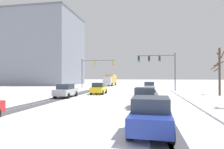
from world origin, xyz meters
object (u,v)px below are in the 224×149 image
object	(u,v)px
car_grey_fourth	(145,97)
office_building_far_left_block	(42,50)
car_silver_third	(66,91)
box_truck_delivery	(110,80)
car_blue_sixth	(151,115)
car_white_lead	(149,87)
car_yellow_cab_second	(99,88)
bare_tree_sidewalk_mid	(219,70)
traffic_signal_near_right	(159,63)
traffic_signal_far_left	(94,67)

from	to	relation	value
car_grey_fourth	office_building_far_left_block	xyz separation A→B (m)	(-32.41, 40.20, 10.11)
car_silver_third	box_truck_delivery	world-z (taller)	box_truck_delivery
car_blue_sixth	office_building_far_left_block	world-z (taller)	office_building_far_left_block
car_silver_third	box_truck_delivery	bearing A→B (deg)	90.60
car_white_lead	car_blue_sixth	world-z (taller)	same
car_yellow_cab_second	box_truck_delivery	size ratio (longest dim) A/B	0.56
bare_tree_sidewalk_mid	office_building_far_left_block	world-z (taller)	office_building_far_left_block
car_yellow_cab_second	car_silver_third	xyz separation A→B (m)	(-2.80, -5.12, 0.00)
box_truck_delivery	traffic_signal_near_right	bearing A→B (deg)	-56.29
car_yellow_cab_second	box_truck_delivery	distance (m)	25.20
traffic_signal_near_right	office_building_far_left_block	bearing A→B (deg)	147.23
traffic_signal_near_right	office_building_far_left_block	distance (m)	41.61
car_blue_sixth	box_truck_delivery	xyz separation A→B (m)	(-10.19, 43.59, 0.82)
car_blue_sixth	car_white_lead	bearing A→B (deg)	89.76
traffic_signal_far_left	car_silver_third	world-z (taller)	traffic_signal_far_left
car_silver_third	office_building_far_left_block	size ratio (longest dim) A/B	0.19
bare_tree_sidewalk_mid	box_truck_delivery	bearing A→B (deg)	128.37
box_truck_delivery	office_building_far_left_block	size ratio (longest dim) A/B	0.34
traffic_signal_far_left	box_truck_delivery	bearing A→B (deg)	79.10
car_white_lead	car_silver_third	bearing A→B (deg)	-132.26
car_grey_fourth	traffic_signal_near_right	bearing A→B (deg)	83.01
traffic_signal_far_left	car_grey_fourth	bearing A→B (deg)	-65.83
traffic_signal_near_right	car_grey_fourth	xyz separation A→B (m)	(-2.20, -17.93, -3.99)
car_blue_sixth	bare_tree_sidewalk_mid	bearing A→B (deg)	64.46
car_grey_fourth	office_building_far_left_block	bearing A→B (deg)	128.87
car_white_lead	traffic_signal_near_right	bearing A→B (deg)	33.36
traffic_signal_near_right	car_yellow_cab_second	world-z (taller)	traffic_signal_near_right
traffic_signal_far_left	office_building_far_left_block	xyz separation A→B (m)	(-20.70, 14.11, 6.22)
car_white_lead	traffic_signal_far_left	bearing A→B (deg)	142.69
car_white_lead	car_grey_fourth	world-z (taller)	same
car_white_lead	box_truck_delivery	bearing A→B (deg)	118.29
traffic_signal_far_left	car_blue_sixth	xyz separation A→B (m)	(12.09, -33.75, -3.89)
car_silver_third	office_building_far_left_block	world-z (taller)	office_building_far_left_block
car_silver_third	box_truck_delivery	xyz separation A→B (m)	(-0.32, 30.12, 0.82)
traffic_signal_far_left	car_blue_sixth	size ratio (longest dim) A/B	1.81
traffic_signal_near_right	car_white_lead	bearing A→B (deg)	-146.64
box_truck_delivery	office_building_far_left_block	world-z (taller)	office_building_far_left_block
traffic_signal_far_left	bare_tree_sidewalk_mid	size ratio (longest dim) A/B	1.20
box_truck_delivery	car_yellow_cab_second	bearing A→B (deg)	-82.90
traffic_signal_near_right	bare_tree_sidewalk_mid	distance (m)	9.86
car_silver_third	car_blue_sixth	bearing A→B (deg)	-53.76
office_building_far_left_block	car_grey_fourth	bearing A→B (deg)	-51.13
box_truck_delivery	car_white_lead	bearing A→B (deg)	-61.71
car_white_lead	car_yellow_cab_second	xyz separation A→B (m)	(-7.18, -5.87, 0.00)
car_yellow_cab_second	car_grey_fourth	bearing A→B (deg)	-58.51
car_silver_third	car_blue_sixth	world-z (taller)	same
car_white_lead	car_silver_third	distance (m)	14.84
traffic_signal_near_right	bare_tree_sidewalk_mid	world-z (taller)	traffic_signal_near_right
traffic_signal_near_right	car_grey_fourth	world-z (taller)	traffic_signal_near_right
car_yellow_cab_second	car_silver_third	size ratio (longest dim) A/B	1.01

